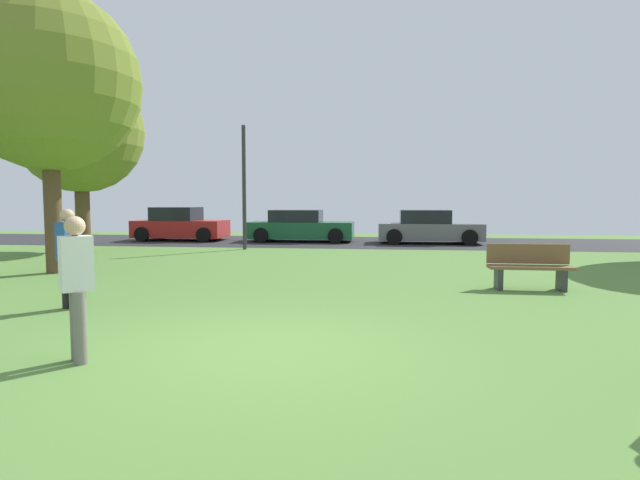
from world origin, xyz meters
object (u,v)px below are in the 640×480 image
person_catcher (77,283)px  parked_car_green (300,227)px  oak_tree_right (80,131)px  parked_car_grey (429,228)px  street_lamp_post (244,188)px  park_bench (529,266)px  parked_car_red (180,225)px  oak_tree_center (48,81)px  person_walking (69,254)px

person_catcher → parked_car_green: person_catcher is taller
person_catcher → oak_tree_right: bearing=-101.5°
person_catcher → parked_car_grey: 17.20m
oak_tree_right → street_lamp_post: oak_tree_right is taller
parked_car_grey → oak_tree_right: bearing=-158.9°
parked_car_green → park_bench: 13.11m
oak_tree_right → parked_car_red: oak_tree_right is taller
parked_car_grey → parked_car_green: bearing=176.4°
oak_tree_center → park_bench: size_ratio=4.25×
person_walking → person_catcher: bearing=-130.0°
parked_car_green → parked_car_grey: parked_car_grey is taller
oak_tree_right → parked_car_green: (6.95, 5.16, -3.58)m
oak_tree_center → person_catcher: oak_tree_center is taller
oak_tree_right → person_walking: size_ratio=3.92×
park_bench → oak_tree_center: bearing=-5.0°
parked_car_green → park_bench: parked_car_green is taller
person_walking → parked_car_red: person_walking is taller
person_catcher → street_lamp_post: bearing=-125.8°
oak_tree_center → park_bench: oak_tree_center is taller
person_catcher → parked_car_red: size_ratio=0.40×
parked_car_red → park_bench: bearing=-43.2°
person_catcher → park_bench: bearing=177.4°
oak_tree_center → street_lamp_post: bearing=65.6°
person_catcher → parked_car_grey: (5.16, 16.41, -0.24)m
oak_tree_center → parked_car_green: (4.38, 10.40, -3.99)m
parked_car_red → park_bench: (12.03, -11.31, -0.22)m
parked_car_red → parked_car_green: parked_car_red is taller
park_bench → person_walking: bearing=19.7°
person_catcher → parked_car_red: (-5.85, 16.70, -0.20)m
person_walking → park_bench: bearing=-55.6°
parked_car_red → street_lamp_post: 5.81m
park_bench → oak_tree_right: bearing=-24.7°
oak_tree_right → street_lamp_post: 6.00m
oak_tree_right → person_walking: (5.51, -9.06, -3.32)m
person_catcher → parked_car_red: bearing=-114.4°
person_walking → parked_car_green: 14.30m
person_walking → street_lamp_post: (0.02, 10.34, 1.35)m
park_bench → street_lamp_post: bearing=-43.3°
parked_car_green → park_bench: bearing=-60.1°
parked_car_red → oak_tree_right: bearing=-105.8°
person_walking → park_bench: (7.97, 2.86, -0.44)m
parked_car_red → parked_car_grey: (11.01, -0.29, -0.04)m
person_walking → street_lamp_post: street_lamp_post is taller
oak_tree_center → parked_car_grey: size_ratio=1.60×
person_catcher → street_lamp_post: (-1.77, 12.87, 1.37)m
oak_tree_center → oak_tree_right: (-2.56, 5.24, -0.41)m
person_catcher → person_walking: bearing=-98.4°
parked_car_green → street_lamp_post: size_ratio=1.01×
parked_car_red → parked_car_green: (5.50, 0.06, -0.04)m
person_walking → parked_car_grey: person_walking is taller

